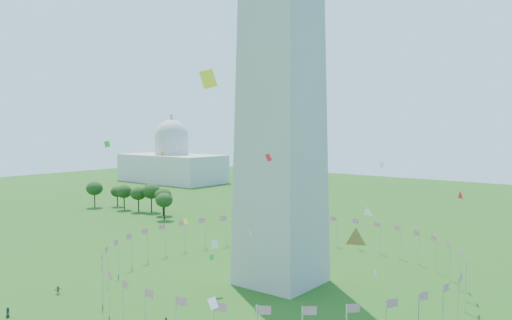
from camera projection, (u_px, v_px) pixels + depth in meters
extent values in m
cylinder|color=silver|center=(458.00, 300.00, 91.69)|extent=(0.24, 0.24, 9.00)
cylinder|color=silver|center=(466.00, 290.00, 97.52)|extent=(0.24, 0.24, 9.00)
cylinder|color=silver|center=(466.00, 280.00, 103.92)|extent=(0.24, 0.24, 9.00)
cylinder|color=silver|center=(460.00, 270.00, 110.69)|extent=(0.24, 0.24, 9.00)
cylinder|color=silver|center=(450.00, 262.00, 117.64)|extent=(0.24, 0.24, 9.00)
cylinder|color=silver|center=(436.00, 254.00, 124.54)|extent=(0.24, 0.24, 9.00)
cylinder|color=silver|center=(419.00, 248.00, 131.20)|extent=(0.24, 0.24, 9.00)
cylinder|color=silver|center=(400.00, 242.00, 137.41)|extent=(0.24, 0.24, 9.00)
cylinder|color=silver|center=(380.00, 238.00, 142.97)|extent=(0.24, 0.24, 9.00)
cylinder|color=silver|center=(359.00, 234.00, 147.73)|extent=(0.24, 0.24, 9.00)
cylinder|color=silver|center=(337.00, 232.00, 151.53)|extent=(0.24, 0.24, 9.00)
cylinder|color=silver|center=(315.00, 230.00, 154.26)|extent=(0.24, 0.24, 9.00)
cylinder|color=silver|center=(293.00, 229.00, 155.84)|extent=(0.24, 0.24, 9.00)
cylinder|color=silver|center=(270.00, 229.00, 156.22)|extent=(0.24, 0.24, 9.00)
cylinder|color=silver|center=(248.00, 229.00, 155.39)|extent=(0.24, 0.24, 9.00)
cylinder|color=silver|center=(226.00, 230.00, 153.37)|extent=(0.24, 0.24, 9.00)
cylinder|color=silver|center=(205.00, 233.00, 150.23)|extent=(0.24, 0.24, 9.00)
cylinder|color=silver|center=(185.00, 236.00, 146.06)|extent=(0.24, 0.24, 9.00)
cylinder|color=silver|center=(165.00, 240.00, 140.98)|extent=(0.24, 0.24, 9.00)
cylinder|color=silver|center=(147.00, 244.00, 135.15)|extent=(0.24, 0.24, 9.00)
cylinder|color=silver|center=(131.00, 250.00, 128.76)|extent=(0.24, 0.24, 9.00)
cylinder|color=silver|center=(118.00, 257.00, 121.98)|extent=(0.24, 0.24, 9.00)
cylinder|color=silver|center=(108.00, 265.00, 115.03)|extent=(0.24, 0.24, 9.00)
cylinder|color=silver|center=(102.00, 274.00, 108.13)|extent=(0.24, 0.24, 9.00)
cylinder|color=silver|center=(102.00, 283.00, 101.47)|extent=(0.24, 0.24, 9.00)
cylinder|color=silver|center=(109.00, 294.00, 95.26)|extent=(0.24, 0.24, 9.00)
cylinder|color=silver|center=(123.00, 304.00, 89.70)|extent=(0.24, 0.24, 9.00)
cylinder|color=silver|center=(145.00, 314.00, 84.94)|extent=(0.24, 0.24, 9.00)
cylinder|color=silver|center=(419.00, 320.00, 82.44)|extent=(0.24, 0.24, 9.00)
cylinder|color=silver|center=(443.00, 310.00, 86.62)|extent=(0.24, 0.24, 9.00)
imported|color=#272727|center=(8.00, 312.00, 95.17)|extent=(1.05, 1.14, 1.93)
imported|color=slate|center=(58.00, 290.00, 108.35)|extent=(0.82, 1.77, 1.88)
imported|color=slate|center=(256.00, 309.00, 97.41)|extent=(0.68, 0.52, 1.68)
plane|color=white|center=(250.00, 233.00, 93.62)|extent=(1.44, 2.24, 2.11)
plane|color=yellow|center=(208.00, 79.00, 47.95)|extent=(1.19, 1.84, 2.12)
plane|color=green|center=(107.00, 144.00, 104.09)|extent=(0.56, 1.50, 1.57)
plane|color=orange|center=(162.00, 154.00, 142.59)|extent=(0.75, 1.72, 1.59)
plane|color=green|center=(212.00, 257.00, 106.89)|extent=(1.32, 0.18, 1.33)
plane|color=red|center=(268.00, 158.00, 97.09)|extent=(1.63, 0.90, 1.69)
plane|color=white|center=(382.00, 165.00, 103.21)|extent=(0.21, 1.34, 1.33)
plane|color=white|center=(213.00, 303.00, 57.53)|extent=(0.62, 1.45, 1.31)
plane|color=white|center=(376.00, 273.00, 78.09)|extent=(1.40, 1.28, 1.58)
plane|color=white|center=(215.00, 244.00, 109.53)|extent=(1.80, 1.18, 2.05)
plane|color=yellow|center=(186.00, 221.00, 137.82)|extent=(1.61, 1.55, 1.38)
plane|color=red|center=(460.00, 196.00, 71.01)|extent=(0.98, 0.82, 1.21)
plane|color=#CC2699|center=(356.00, 239.00, 59.30)|extent=(2.13, 0.85, 2.29)
plane|color=white|center=(368.00, 212.00, 82.23)|extent=(2.18, 1.25, 2.28)
ellipsoid|color=#264C19|center=(95.00, 195.00, 224.95)|extent=(7.34, 7.34, 11.47)
ellipsoid|color=#264C19|center=(117.00, 197.00, 227.08)|extent=(5.86, 5.86, 9.15)
ellipsoid|color=#264C19|center=(124.00, 198.00, 218.18)|extent=(6.90, 6.90, 10.78)
ellipsoid|color=#264C19|center=(138.00, 199.00, 213.03)|extent=(6.78, 6.78, 10.60)
ellipsoid|color=#264C19|center=(151.00, 198.00, 212.01)|extent=(7.69, 7.69, 12.01)
ellipsoid|color=#264C19|center=(163.00, 202.00, 204.23)|extent=(7.00, 7.00, 10.93)
ellipsoid|color=#264C19|center=(164.00, 207.00, 194.03)|extent=(6.71, 6.71, 10.49)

